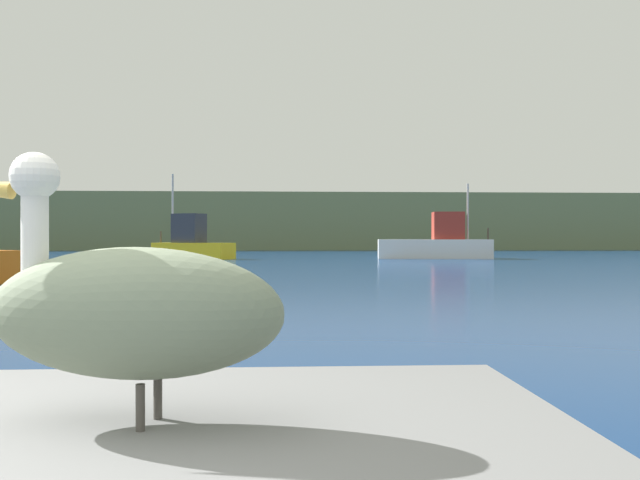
% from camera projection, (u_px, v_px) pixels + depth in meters
% --- Properties ---
extents(hillside_backdrop, '(140.00, 15.08, 5.80)m').
position_uv_depth(hillside_backdrop, '(266.00, 223.00, 76.40)').
color(hillside_backdrop, '#6B7A51').
rests_on(hillside_backdrop, ground).
extents(pelican, '(1.39, 0.63, 0.92)m').
position_uv_depth(pelican, '(130.00, 308.00, 2.35)').
color(pelican, gray).
rests_on(pelican, pier_dock).
extents(fishing_boat_yellow, '(5.17, 3.81, 5.13)m').
position_uv_depth(fishing_boat_yellow, '(192.00, 243.00, 42.08)').
color(fishing_boat_yellow, yellow).
rests_on(fishing_boat_yellow, ground).
extents(fishing_boat_white, '(7.01, 3.07, 4.56)m').
position_uv_depth(fishing_boat_white, '(437.00, 244.00, 42.79)').
color(fishing_boat_white, white).
rests_on(fishing_boat_white, ground).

